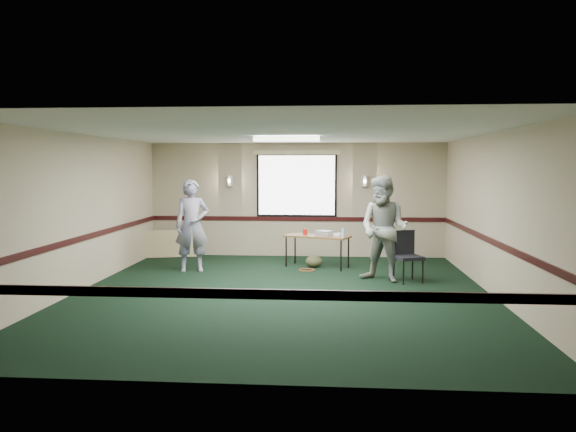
# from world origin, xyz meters

# --- Properties ---
(ground) EXTENTS (8.00, 8.00, 0.00)m
(ground) POSITION_xyz_m (0.00, 0.00, 0.00)
(ground) COLOR black
(ground) RESTS_ON ground
(room_shell) EXTENTS (8.00, 8.02, 8.00)m
(room_shell) POSITION_xyz_m (0.00, 2.12, 1.58)
(room_shell) COLOR tan
(room_shell) RESTS_ON ground
(folding_table) EXTENTS (1.47, 1.02, 0.68)m
(folding_table) POSITION_xyz_m (0.53, 2.52, 0.63)
(folding_table) COLOR #573A19
(folding_table) RESTS_ON ground
(projector) EXTENTS (0.41, 0.39, 0.11)m
(projector) POSITION_xyz_m (0.68, 2.50, 0.73)
(projector) COLOR #96969F
(projector) RESTS_ON folding_table
(game_console) EXTENTS (0.27, 0.27, 0.05)m
(game_console) POSITION_xyz_m (0.97, 2.49, 0.71)
(game_console) COLOR white
(game_console) RESTS_ON folding_table
(red_cup) EXTENTS (0.09, 0.09, 0.13)m
(red_cup) POSITION_xyz_m (0.27, 2.61, 0.75)
(red_cup) COLOR #B9160C
(red_cup) RESTS_ON folding_table
(water_bottle) EXTENTS (0.06, 0.06, 0.19)m
(water_bottle) POSITION_xyz_m (1.07, 2.25, 0.78)
(water_bottle) COLOR #98C8F9
(water_bottle) RESTS_ON folding_table
(duffel_bag) EXTENTS (0.40, 0.33, 0.25)m
(duffel_bag) POSITION_xyz_m (0.46, 2.53, 0.12)
(duffel_bag) COLOR #4A492A
(duffel_bag) RESTS_ON ground
(cable_coil) EXTENTS (0.41, 0.41, 0.02)m
(cable_coil) POSITION_xyz_m (0.32, 2.15, 0.01)
(cable_coil) COLOR #C04118
(cable_coil) RESTS_ON ground
(folded_table) EXTENTS (1.25, 0.49, 0.64)m
(folded_table) POSITION_xyz_m (-2.97, 3.60, 0.32)
(folded_table) COLOR tan
(folded_table) RESTS_ON ground
(conference_chair) EXTENTS (0.59, 0.61, 0.94)m
(conference_chair) POSITION_xyz_m (2.22, 1.21, 0.55)
(conference_chair) COLOR black
(conference_chair) RESTS_ON ground
(person_left) EXTENTS (0.78, 0.62, 1.88)m
(person_left) POSITION_xyz_m (-2.01, 1.90, 0.94)
(person_left) COLOR #414E90
(person_left) RESTS_ON ground
(person_right) EXTENTS (1.21, 1.13, 1.97)m
(person_right) POSITION_xyz_m (1.80, 1.15, 0.99)
(person_right) COLOR #6D8FAA
(person_right) RESTS_ON ground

